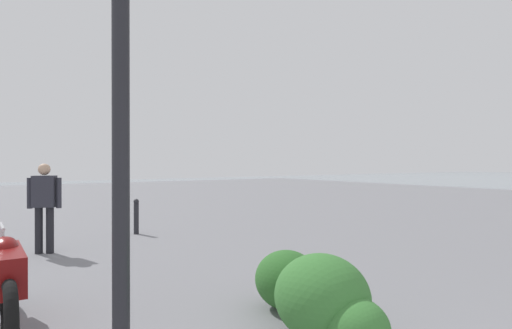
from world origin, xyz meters
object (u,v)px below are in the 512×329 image
Objects in this scene: bollard_near at (348,303)px; motorcycle at (5,279)px; bollard_mid at (136,216)px; pedestrian at (44,201)px; lamppost at (121,36)px.

motorcycle is at bearing 48.40° from bollard_near.
motorcycle is at bearing 147.74° from bollard_mid.
motorcycle is 1.27× the size of pedestrian.
pedestrian is (3.70, -0.89, 0.49)m from motorcycle.
lamppost is 5.58× the size of bollard_near.
motorcycle reaches higher than bollard_near.
pedestrian reaches higher than bollard_mid.
lamppost reaches higher than motorcycle.
bollard_mid is (7.20, -0.39, 0.06)m from bollard_near.
lamppost is 7.37m from bollard_mid.
lamppost reaches higher than pedestrian.
bollard_mid is at bearing -62.33° from pedestrian.
pedestrian is at bearing -13.53° from motorcycle.
lamppost is 1.90× the size of motorcycle.
lamppost is 2.93m from motorcycle.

